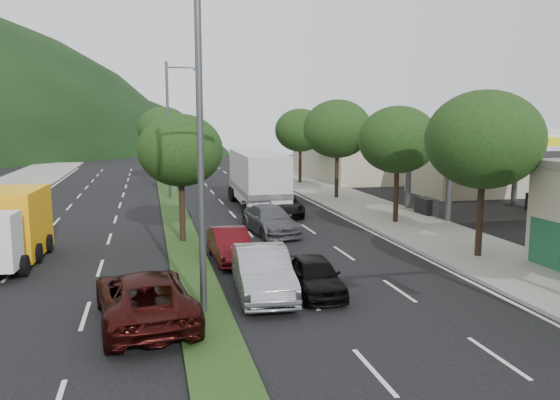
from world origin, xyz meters
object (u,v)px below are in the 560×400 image
object	(u,v)px
tree_r_b	(484,140)
car_queue_a	(315,275)
tree_r_d	(337,129)
tree_r_e	(300,130)
sedan_silver	(262,272)
tree_med_far	(164,129)
box_truck	(11,229)
car_queue_b	(270,220)
car_queue_c	(230,245)
streetlight_mid	(171,123)
streetlight_near	(207,129)
suv_maroon	(144,297)
motorhome	(258,178)
tree_r_c	(398,140)
tree_med_near	(181,150)
car_queue_d	(284,205)

from	to	relation	value
tree_r_b	car_queue_a	size ratio (longest dim) A/B	1.86
tree_r_d	tree_r_e	size ratio (longest dim) A/B	1.07
sedan_silver	tree_med_far	bearing A→B (deg)	97.09
tree_r_b	tree_r_d	world-z (taller)	tree_r_d
tree_r_d	tree_med_far	distance (m)	18.44
tree_r_d	tree_med_far	bearing A→B (deg)	130.60
box_truck	car_queue_a	bearing A→B (deg)	151.44
car_queue_b	car_queue_c	bearing A→B (deg)	-126.76
tree_r_b	car_queue_b	distance (m)	11.19
tree_med_far	car_queue_b	size ratio (longest dim) A/B	1.42
streetlight_mid	car_queue_b	world-z (taller)	streetlight_mid
tree_r_d	streetlight_near	distance (m)	24.97
suv_maroon	motorhome	distance (m)	21.54
tree_r_c	tree_r_e	world-z (taller)	tree_r_e
tree_med_near	car_queue_c	size ratio (longest dim) A/B	1.46
tree_r_d	streetlight_mid	xyz separation A→B (m)	(-11.79, 3.00, 0.40)
tree_med_near	tree_med_far	xyz separation A→B (m)	(0.00, 26.00, 0.58)
sedan_silver	car_queue_a	size ratio (longest dim) A/B	1.31
tree_med_far	streetlight_mid	world-z (taller)	streetlight_mid
streetlight_near	motorhome	bearing A→B (deg)	74.77
tree_r_b	car_queue_b	xyz separation A→B (m)	(-7.45, 7.13, -4.33)
motorhome	streetlight_near	bearing A→B (deg)	-103.47
motorhome	tree_med_far	bearing A→B (deg)	111.13
motorhome	car_queue_d	bearing A→B (deg)	-75.13
tree_r_d	car_queue_d	xyz separation A→B (m)	(-5.47, -5.87, -4.54)
tree_r_d	tree_med_far	size ratio (longest dim) A/B	1.03
car_queue_b	sedan_silver	bearing A→B (deg)	-111.42
motorhome	tree_r_c	bearing A→B (deg)	-49.63
car_queue_a	tree_r_d	bearing A→B (deg)	71.19
tree_med_near	car_queue_a	xyz separation A→B (m)	(3.88, -8.87, -3.79)
tree_r_e	box_truck	distance (m)	30.86
streetlight_mid	tree_r_c	bearing A→B (deg)	-47.78
streetlight_near	tree_med_near	bearing A→B (deg)	91.18
motorhome	streetlight_mid	bearing A→B (deg)	138.93
suv_maroon	car_queue_b	bearing A→B (deg)	-126.04
tree_r_b	tree_med_near	bearing A→B (deg)	153.43
streetlight_near	tree_r_b	bearing A→B (deg)	18.73
car_queue_a	streetlight_mid	bearing A→B (deg)	101.21
tree_med_near	car_queue_c	distance (m)	5.65
tree_r_e	car_queue_a	xyz separation A→B (m)	(-8.12, -30.87, -4.26)
car_queue_c	motorhome	bearing A→B (deg)	72.07
tree_r_e	tree_r_c	bearing A→B (deg)	-90.00
streetlight_mid	box_truck	distance (m)	18.96
tree_r_e	car_queue_b	bearing A→B (deg)	-109.65
car_queue_b	car_queue_c	size ratio (longest dim) A/B	1.19
tree_r_e	car_queue_d	size ratio (longest dim) A/B	1.46
tree_r_b	tree_r_c	xyz separation A→B (m)	(0.00, 8.00, -0.29)
tree_med_near	car_queue_a	distance (m)	10.39
tree_r_c	tree_r_e	distance (m)	20.00
tree_r_e	tree_med_near	size ratio (longest dim) A/B	1.11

